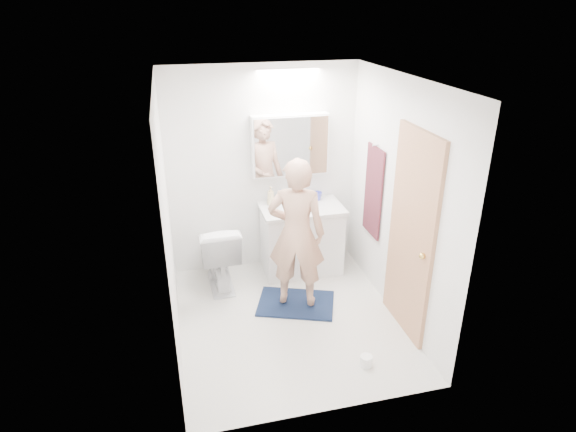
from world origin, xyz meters
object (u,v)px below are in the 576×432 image
object	(u,v)px
toilet	(218,254)
toilet_paper_roll	(366,361)
vanity_cabinet	(301,240)
person	(297,234)
medicine_cabinet	(290,145)
soap_bottle_b	(281,196)
toothbrush_cup	(318,196)
soap_bottle_a	(271,196)

from	to	relation	value
toilet	toilet_paper_roll	size ratio (longest dim) A/B	7.16
toilet	toilet_paper_roll	distance (m)	2.04
vanity_cabinet	person	world-z (taller)	person
toilet	person	bearing A→B (deg)	139.37
person	toilet_paper_roll	xyz separation A→B (m)	(0.37, -1.07, -0.80)
medicine_cabinet	toilet_paper_roll	xyz separation A→B (m)	(0.20, -2.00, -1.45)
vanity_cabinet	soap_bottle_b	world-z (taller)	soap_bottle_b
toothbrush_cup	toilet_paper_roll	distance (m)	2.12
toilet	person	distance (m)	1.06
toilet	toilet_paper_roll	bearing A→B (deg)	122.04
toilet_paper_roll	medicine_cabinet	bearing A→B (deg)	95.83
soap_bottle_a	soap_bottle_b	distance (m)	0.13
vanity_cabinet	toothbrush_cup	bearing A→B (deg)	33.94
soap_bottle_a	toilet	bearing A→B (deg)	-158.25
vanity_cabinet	person	size ratio (longest dim) A/B	0.56
soap_bottle_a	soap_bottle_b	world-z (taller)	soap_bottle_a
toothbrush_cup	vanity_cabinet	bearing A→B (deg)	-146.06
vanity_cabinet	toilet	size ratio (longest dim) A/B	1.14
soap_bottle_a	toilet_paper_roll	distance (m)	2.18
vanity_cabinet	soap_bottle_a	xyz separation A→B (m)	(-0.33, 0.15, 0.54)
soap_bottle_a	toothbrush_cup	bearing A→B (deg)	1.00
soap_bottle_b	vanity_cabinet	bearing A→B (deg)	-40.57
medicine_cabinet	toilet	world-z (taller)	medicine_cabinet
toilet	soap_bottle_b	xyz separation A→B (m)	(0.79, 0.30, 0.51)
medicine_cabinet	toothbrush_cup	xyz separation A→B (m)	(0.33, -0.05, -0.63)
toilet	soap_bottle_a	distance (m)	0.90
medicine_cabinet	toilet_paper_roll	size ratio (longest dim) A/B	8.00
toilet	toothbrush_cup	distance (m)	1.35
person	soap_bottle_b	xyz separation A→B (m)	(0.04, 0.90, 0.06)
person	soap_bottle_a	xyz separation A→B (m)	(-0.08, 0.87, 0.09)
medicine_cabinet	soap_bottle_a	xyz separation A→B (m)	(-0.24, -0.06, -0.57)
vanity_cabinet	soap_bottle_a	size ratio (longest dim) A/B	4.02
vanity_cabinet	toilet	distance (m)	1.00
soap_bottle_b	toilet_paper_roll	distance (m)	2.18
toilet_paper_roll	toilet	bearing A→B (deg)	123.50
vanity_cabinet	medicine_cabinet	size ratio (longest dim) A/B	1.02
medicine_cabinet	person	distance (m)	1.15
vanity_cabinet	toothbrush_cup	xyz separation A→B (m)	(0.24, 0.16, 0.48)
vanity_cabinet	soap_bottle_a	bearing A→B (deg)	155.76
soap_bottle_a	vanity_cabinet	bearing A→B (deg)	-24.24
person	toilet_paper_roll	distance (m)	1.39
vanity_cabinet	toothbrush_cup	size ratio (longest dim) A/B	8.38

